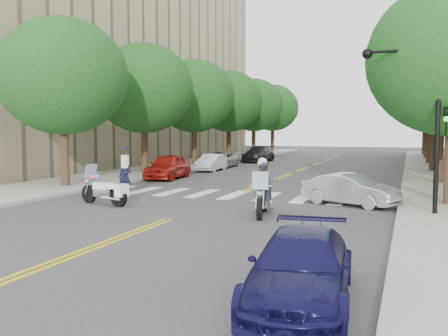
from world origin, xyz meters
The scene contains 26 objects.
ground centered at (0.00, 0.00, 0.00)m, with size 140.00×140.00×0.00m, color #38383A.
sidewalk_left centered at (-9.50, 22.00, 0.07)m, with size 5.00×60.00×0.15m, color #9E9991.
sidewalk_right centered at (9.50, 22.00, 0.07)m, with size 5.00×60.00×0.15m, color #9E9991.
building_left centered at (-26.00, 26.00, 12.00)m, with size 26.00×44.00×24.00m, color tan.
tree_l_0 centered at (-8.80, 6.00, 5.55)m, with size 6.40×6.40×8.45m.
tree_l_1 centered at (-8.80, 14.00, 5.55)m, with size 6.40×6.40×8.45m.
tree_l_2 centered at (-8.80, 22.00, 5.55)m, with size 6.40×6.40×8.45m.
tree_l_3 centered at (-8.80, 30.00, 5.55)m, with size 6.40×6.40×8.45m.
tree_l_4 centered at (-8.80, 38.00, 5.55)m, with size 6.40×6.40×8.45m.
tree_l_5 centered at (-8.80, 46.00, 5.55)m, with size 6.40×6.40×8.45m.
tree_r_1 centered at (8.80, 14.00, 5.55)m, with size 6.40×6.40×8.45m.
tree_r_2 centered at (8.80, 22.00, 5.55)m, with size 6.40×6.40×8.45m.
tree_r_3 centered at (8.80, 30.00, 5.55)m, with size 6.40×6.40×8.45m.
tree_r_4 centered at (8.80, 38.00, 5.55)m, with size 6.40×6.40×8.45m.
tree_r_5 centered at (8.80, 46.00, 5.55)m, with size 6.40×6.40×8.45m.
traffic_signal_pole centered at (7.72, 3.50, 3.72)m, with size 2.82×0.42×6.00m.
motorcycle_police centered at (2.63, 1.98, 0.89)m, with size 0.93×2.43×1.99m.
motorcycle_parked centered at (-3.64, 1.96, 0.55)m, with size 2.41×0.99×1.58m.
officer_standing centered at (-4.37, 4.47, 0.88)m, with size 0.64×0.42×1.75m, color black.
convertible centered at (5.24, 5.27, 0.62)m, with size 1.31×3.76×1.24m, color #B9BABC.
sedan_blue centered at (5.68, -6.20, 0.60)m, with size 1.68×4.14×1.20m, color #100E3C.
parked_car_a centered at (-6.12, 12.03, 0.74)m, with size 1.75×4.34×1.48m, color #A51811.
parked_car_b centered at (-5.74, 18.00, 0.60)m, with size 1.26×3.63×1.20m, color silver.
parked_car_c centered at (-6.30, 21.04, 0.63)m, with size 2.10×4.56×1.27m, color gray.
parked_car_d centered at (-5.40, 28.50, 0.71)m, with size 1.98×4.88×1.41m, color black.
parked_car_e centered at (-6.30, 29.50, 0.74)m, with size 1.75×4.35×1.48m, color #A8A8AE.
Camera 1 is at (7.37, -14.49, 2.99)m, focal length 40.00 mm.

